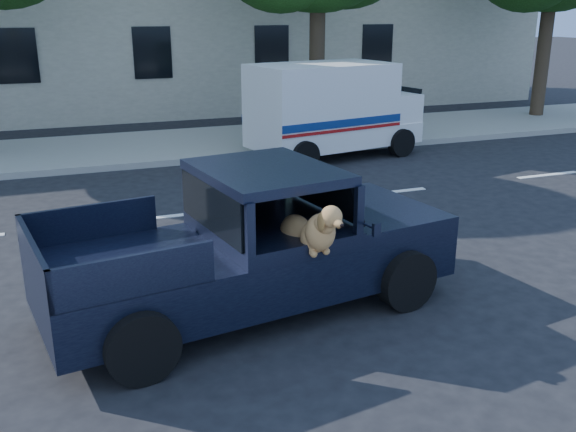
# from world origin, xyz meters

# --- Properties ---
(ground) EXTENTS (120.00, 120.00, 0.00)m
(ground) POSITION_xyz_m (0.00, 0.00, 0.00)
(ground) COLOR black
(ground) RESTS_ON ground
(far_sidewalk) EXTENTS (60.00, 4.00, 0.15)m
(far_sidewalk) POSITION_xyz_m (0.00, 9.20, 0.07)
(far_sidewalk) COLOR gray
(far_sidewalk) RESTS_ON ground
(lane_stripes) EXTENTS (21.60, 0.14, 0.01)m
(lane_stripes) POSITION_xyz_m (2.00, 3.40, 0.01)
(lane_stripes) COLOR silver
(lane_stripes) RESTS_ON ground
(pickup_truck) EXTENTS (5.17, 2.78, 1.77)m
(pickup_truck) POSITION_xyz_m (-0.28, -0.63, 0.60)
(pickup_truck) COLOR black
(pickup_truck) RESTS_ON ground
(mail_truck) EXTENTS (4.46, 2.79, 2.29)m
(mail_truck) POSITION_xyz_m (4.24, 6.88, 1.00)
(mail_truck) COLOR silver
(mail_truck) RESTS_ON ground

